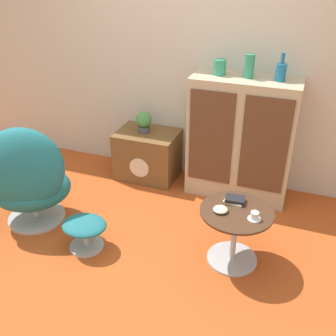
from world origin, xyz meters
TOP-DOWN VIEW (x-y plane):
  - ground_plane at (0.00, 0.00)m, footprint 12.00×12.00m
  - wall_back at (0.00, 1.52)m, footprint 6.40×0.06m
  - sideboard at (0.60, 1.27)m, footprint 0.98×0.45m
  - tv_console at (-0.38, 1.26)m, footprint 0.64×0.48m
  - egg_chair at (-1.02, 0.11)m, footprint 0.90×0.87m
  - ottoman at (-0.40, -0.02)m, footprint 0.38×0.32m
  - coffee_table at (0.77, 0.25)m, footprint 0.55×0.55m
  - vase_leftmost at (0.34, 1.27)m, footprint 0.11×0.11m
  - vase_inner_left at (0.60, 1.27)m, footprint 0.09×0.09m
  - vase_inner_right at (0.88, 1.27)m, footprint 0.09×0.09m
  - potted_plant at (-0.41, 1.26)m, footprint 0.16×0.16m
  - teacup at (0.91, 0.18)m, footprint 0.10×0.10m
  - book_stack at (0.73, 0.35)m, footprint 0.16×0.12m
  - bowl at (0.66, 0.19)m, footprint 0.11×0.11m

SIDE VIEW (x-z plane):
  - ground_plane at x=0.00m, z-range 0.00..0.00m
  - ottoman at x=-0.40m, z-range 0.06..0.33m
  - tv_console at x=-0.38m, z-range 0.00..0.51m
  - coffee_table at x=0.77m, z-range 0.06..0.54m
  - egg_chair at x=-1.02m, z-range -0.03..0.94m
  - bowl at x=0.66m, z-range 0.48..0.52m
  - book_stack at x=0.73m, z-range 0.48..0.52m
  - teacup at x=0.91m, z-range 0.48..0.54m
  - sideboard at x=0.60m, z-range 0.00..1.19m
  - potted_plant at x=-0.41m, z-range 0.52..0.74m
  - vase_leftmost at x=0.34m, z-range 1.19..1.33m
  - vase_inner_right at x=0.88m, z-range 1.15..1.39m
  - vase_inner_left at x=0.60m, z-range 1.19..1.40m
  - wall_back at x=0.00m, z-range 0.00..2.60m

